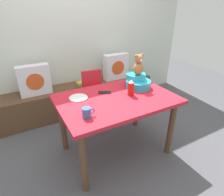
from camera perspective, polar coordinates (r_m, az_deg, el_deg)
ground_plane at (r=2.47m, az=1.17°, el=-15.42°), size 8.00×8.00×0.00m
back_wall at (r=3.20m, az=-12.59°, el=19.59°), size 4.40×0.10×2.60m
window_bench at (r=3.25m, az=-9.32°, el=0.16°), size 2.60×0.44×0.46m
pillow_floral_left at (r=2.92m, az=-22.55°, el=5.02°), size 0.44×0.15×0.44m
pillow_floral_right at (r=3.33m, az=1.22°, el=9.49°), size 0.44×0.15×0.44m
book_stack at (r=3.16m, az=-8.84°, el=4.53°), size 0.20×0.14×0.05m
dining_table at (r=2.10m, az=1.32°, el=-2.47°), size 1.27×0.87×0.74m
highchair at (r=2.78m, az=-5.29°, el=2.37°), size 0.35×0.48×0.79m
infant_seat_teal at (r=2.31m, az=7.76°, el=4.98°), size 0.30×0.33×0.16m
teddy_bear at (r=2.25m, az=8.09°, el=9.88°), size 0.13×0.12×0.25m
ketchup_bottle at (r=2.08m, az=5.79°, el=3.05°), size 0.07×0.07×0.18m
coffee_mug at (r=1.69m, az=-7.68°, el=-4.45°), size 0.12×0.08×0.09m
dinner_plate_near at (r=2.06m, az=-10.19°, el=0.06°), size 0.20×0.20×0.01m
cell_phone at (r=2.16m, az=-2.28°, el=1.72°), size 0.16×0.13×0.01m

